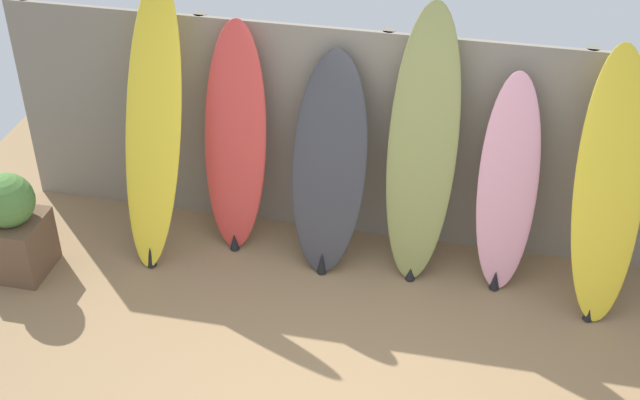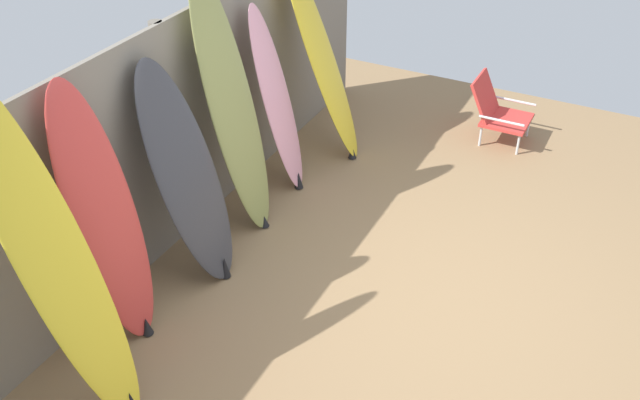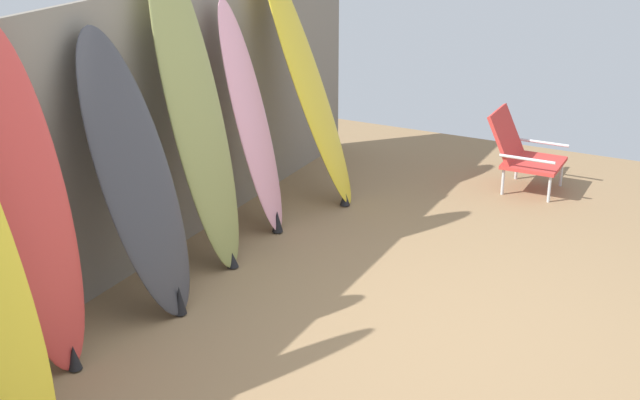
{
  "view_description": "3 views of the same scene",
  "coord_description": "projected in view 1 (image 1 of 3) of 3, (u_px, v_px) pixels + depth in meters",
  "views": [
    {
      "loc": [
        0.78,
        -3.95,
        4.45
      ],
      "look_at": [
        -0.27,
        0.92,
        1.02
      ],
      "focal_mm": 50.0,
      "sensor_mm": 36.0,
      "label": 1
    },
    {
      "loc": [
        -3.73,
        -1.16,
        3.58
      ],
      "look_at": [
        -0.27,
        0.61,
        0.9
      ],
      "focal_mm": 40.0,
      "sensor_mm": 36.0,
      "label": 2
    },
    {
      "loc": [
        -4.17,
        -1.5,
        2.59
      ],
      "look_at": [
        -0.39,
        0.42,
        0.92
      ],
      "focal_mm": 50.0,
      "sensor_mm": 36.0,
      "label": 3
    }
  ],
  "objects": [
    {
      "name": "surfboard_red_1",
      "position": [
        235.0,
        140.0,
        6.88
      ],
      "size": [
        0.53,
        0.46,
        1.87
      ],
      "color": "#D13D38",
      "rests_on": "ground"
    },
    {
      "name": "surfboard_yellow_5",
      "position": [
        609.0,
        189.0,
        6.27
      ],
      "size": [
        0.58,
        0.81,
        1.93
      ],
      "color": "yellow",
      "rests_on": "ground"
    },
    {
      "name": "surfboard_olive_3",
      "position": [
        422.0,
        149.0,
        6.53
      ],
      "size": [
        0.53,
        0.57,
        2.12
      ],
      "color": "olive",
      "rests_on": "ground"
    },
    {
      "name": "planter_box",
      "position": [
        13.0,
        226.0,
        6.81
      ],
      "size": [
        0.45,
        0.46,
        0.87
      ],
      "color": "brown",
      "rests_on": "ground"
    },
    {
      "name": "surfboard_pink_4",
      "position": [
        508.0,
        187.0,
        6.54
      ],
      "size": [
        0.48,
        0.5,
        1.67
      ],
      "color": "pink",
      "rests_on": "ground"
    },
    {
      "name": "surfboard_charcoal_2",
      "position": [
        329.0,
        166.0,
        6.73
      ],
      "size": [
        0.59,
        0.61,
        1.7
      ],
      "color": "#38383D",
      "rests_on": "ground"
    },
    {
      "name": "fence_back",
      "position": [
        383.0,
        139.0,
        6.94
      ],
      "size": [
        6.08,
        0.11,
        1.8
      ],
      "color": "gray",
      "rests_on": "ground"
    },
    {
      "name": "surfboard_yellow_0",
      "position": [
        153.0,
        128.0,
        6.74
      ],
      "size": [
        0.49,
        0.84,
        2.18
      ],
      "color": "yellow",
      "rests_on": "ground"
    }
  ]
}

